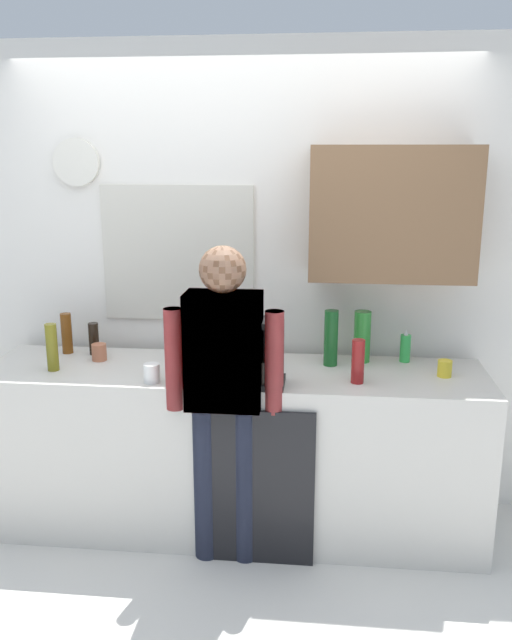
{
  "coord_description": "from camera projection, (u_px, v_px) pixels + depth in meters",
  "views": [
    {
      "loc": [
        0.47,
        -2.95,
        2.02
      ],
      "look_at": [
        0.13,
        0.25,
        1.19
      ],
      "focal_mm": 37.11,
      "sensor_mm": 36.0,
      "label": 1
    }
  ],
  "objects": [
    {
      "name": "dishwasher_panel",
      "position": [
        258.0,
        489.0,
        3.25
      ],
      "size": [
        0.56,
        0.02,
        0.81
      ],
      "primitive_type": "cube",
      "color": "black",
      "rests_on": "ground_plane"
    },
    {
      "name": "cup_white_mug",
      "position": [
        152.0,
        373.0,
        3.26
      ],
      "size": [
        0.08,
        0.08,
        0.1
      ],
      "primitive_type": "cylinder",
      "color": "white",
      "rests_on": "kitchen_counter"
    },
    {
      "name": "back_wall_assembly",
      "position": [
        260.0,
        271.0,
        3.72
      ],
      "size": [
        4.23,
        0.42,
        2.6
      ],
      "color": "white",
      "rests_on": "ground_plane"
    },
    {
      "name": "bottle_clear_soda",
      "position": [
        362.0,
        337.0,
        3.56
      ],
      "size": [
        0.09,
        0.09,
        0.28
      ],
      "primitive_type": "cylinder",
      "color": "#2D8C33",
      "rests_on": "kitchen_counter"
    },
    {
      "name": "cup_yellow_cup",
      "position": [
        445.0,
        368.0,
        3.34
      ],
      "size": [
        0.07,
        0.07,
        0.08
      ],
      "primitive_type": "cylinder",
      "color": "yellow",
      "rests_on": "kitchen_counter"
    },
    {
      "name": "person_at_sink",
      "position": [
        224.0,
        381.0,
        3.16
      ],
      "size": [
        0.57,
        0.22,
        1.6
      ],
      "rotation": [
        0.0,
        0.0,
        -0.2
      ],
      "color": "black",
      "rests_on": "ground_plane"
    },
    {
      "name": "dish_soap",
      "position": [
        405.0,
        348.0,
        3.57
      ],
      "size": [
        0.06,
        0.06,
        0.18
      ],
      "color": "green",
      "rests_on": "kitchen_counter"
    },
    {
      "name": "bottle_olive_oil",
      "position": [
        52.0,
        347.0,
        3.42
      ],
      "size": [
        0.06,
        0.06,
        0.25
      ],
      "primitive_type": "cylinder",
      "color": "olive",
      "rests_on": "kitchen_counter"
    },
    {
      "name": "person_guest",
      "position": [
        224.0,
        381.0,
        3.16
      ],
      "size": [
        0.57,
        0.22,
        1.6
      ],
      "rotation": [
        0.0,
        0.0,
        3.45
      ],
      "color": "#3F4766",
      "rests_on": "ground_plane"
    },
    {
      "name": "ground_plane",
      "position": [
        226.0,
        555.0,
        3.39
      ],
      "size": [
        8.0,
        8.0,
        0.0
      ],
      "primitive_type": "plane",
      "color": "silver"
    },
    {
      "name": "coffee_maker",
      "position": [
        265.0,
        355.0,
        3.22
      ],
      "size": [
        0.2,
        0.2,
        0.33
      ],
      "color": "black",
      "rests_on": "kitchen_counter"
    },
    {
      "name": "cup_terracotta_mug",
      "position": [
        99.0,
        352.0,
        3.6
      ],
      "size": [
        0.08,
        0.08,
        0.09
      ],
      "primitive_type": "cylinder",
      "color": "#B26647",
      "rests_on": "kitchen_counter"
    },
    {
      "name": "bottle_amber_beer",
      "position": [
        67.0,
        333.0,
        3.72
      ],
      "size": [
        0.06,
        0.06,
        0.23
      ],
      "primitive_type": "cylinder",
      "color": "brown",
      "rests_on": "kitchen_counter"
    },
    {
      "name": "bottle_red_vinegar",
      "position": [
        358.0,
        361.0,
        3.24
      ],
      "size": [
        0.06,
        0.06,
        0.22
      ],
      "primitive_type": "cylinder",
      "color": "maroon",
      "rests_on": "kitchen_counter"
    },
    {
      "name": "bottle_dark_sauce",
      "position": [
        94.0,
        339.0,
        3.7
      ],
      "size": [
        0.06,
        0.06,
        0.18
      ],
      "primitive_type": "cylinder",
      "color": "black",
      "rests_on": "kitchen_counter"
    },
    {
      "name": "kitchen_counter",
      "position": [
        234.0,
        449.0,
        3.57
      ],
      "size": [
        2.63,
        0.64,
        0.91
      ],
      "primitive_type": "cube",
      "color": "beige",
      "rests_on": "ground_plane"
    },
    {
      "name": "bottle_green_wine",
      "position": [
        331.0,
        338.0,
        3.5
      ],
      "size": [
        0.07,
        0.07,
        0.3
      ],
      "primitive_type": "cylinder",
      "color": "#195923",
      "rests_on": "kitchen_counter"
    }
  ]
}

